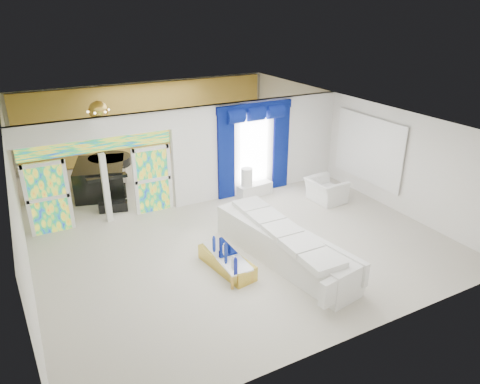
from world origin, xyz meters
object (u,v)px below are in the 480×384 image
grand_piano (101,178)px  coffee_table (227,262)px  console_table (255,190)px  armchair (326,190)px  white_sofa (283,246)px

grand_piano → coffee_table: bearing=-59.7°
console_table → armchair: size_ratio=1.05×
coffee_table → console_table: 4.39m
coffee_table → armchair: armchair is taller
white_sofa → armchair: size_ratio=3.74×
coffee_table → white_sofa: bearing=-12.5°
grand_piano → white_sofa: bearing=-49.6°
console_table → armchair: 2.26m
coffee_table → console_table: size_ratio=1.39×
white_sofa → coffee_table: bearing=158.0°
coffee_table → console_table: console_table is taller
white_sofa → grand_piano: grand_piano is taller
console_table → armchair: bearing=-39.5°
coffee_table → armchair: bearing=24.4°
white_sofa → grand_piano: (-2.96, 6.30, 0.10)m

